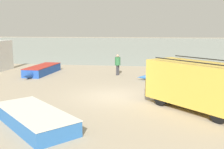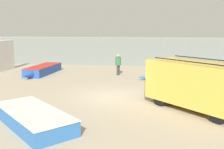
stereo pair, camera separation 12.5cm
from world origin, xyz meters
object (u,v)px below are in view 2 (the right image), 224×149
at_px(parked_van, 198,84).
at_px(fishing_rowboat_0, 42,70).
at_px(fisherman_0, 118,63).
at_px(fishing_rowboat_1, 32,117).
at_px(fishing_rowboat_2, 177,77).

relative_size(parked_van, fishing_rowboat_0, 0.91).
bearing_deg(parked_van, fisherman_0, -16.33).
bearing_deg(fisherman_0, parked_van, 150.76).
distance_m(fishing_rowboat_0, fishing_rowboat_1, 11.82).
bearing_deg(parked_van, fishing_rowboat_1, 67.76).
bearing_deg(fishing_rowboat_2, fishing_rowboat_0, -16.97).
xyz_separation_m(parked_van, fishing_rowboat_2, (-0.30, 7.16, -0.96)).
xyz_separation_m(parked_van, fisherman_0, (-4.77, 8.56, -0.21)).
relative_size(fishing_rowboat_1, fishing_rowboat_2, 0.88).
xyz_separation_m(fishing_rowboat_0, fishing_rowboat_2, (10.73, -0.96, -0.09)).
distance_m(parked_van, fishing_rowboat_0, 13.73).
relative_size(parked_van, fishing_rowboat_2, 0.94).
bearing_deg(parked_van, fishing_rowboat_0, 8.17).
height_order(parked_van, fishing_rowboat_1, parked_van).
xyz_separation_m(fishing_rowboat_1, fishing_rowboat_2, (6.40, 10.03, -0.05)).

